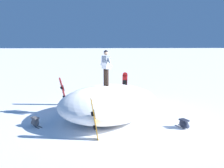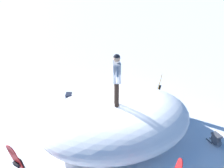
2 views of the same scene
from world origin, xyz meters
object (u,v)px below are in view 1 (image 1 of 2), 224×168
snowboarder_standing (106,65)px  snowboard_secondary_upright (94,118)px  snowboard_tertiary_upright (125,86)px  backpack_far (184,124)px  snowboard_primary_upright (63,91)px  backpack_near (35,122)px

snowboarder_standing → snowboard_secondary_upright: 3.28m
snowboard_tertiary_upright → backpack_far: bearing=21.2°
snowboard_secondary_upright → backpack_far: (-0.98, 3.57, -0.60)m
snowboard_secondary_upright → snowboarder_standing: bearing=169.9°
snowboarder_standing → snowboard_secondary_upright: bearing=-10.1°
snowboard_primary_upright → backpack_near: snowboard_primary_upright is taller
snowboard_primary_upright → backpack_far: bearing=54.7°
backpack_far → backpack_near: bearing=-95.0°
snowboarder_standing → snowboard_tertiary_upright: size_ratio=0.99×
backpack_near → snowboard_primary_upright: bearing=168.6°
snowboard_secondary_upright → backpack_far: bearing=105.4°
snowboarder_standing → snowboard_primary_upright: snowboarder_standing is taller
backpack_near → backpack_far: backpack_near is taller
snowboarder_standing → snowboard_primary_upright: size_ratio=1.04×
snowboard_primary_upright → backpack_far: 6.60m
backpack_far → snowboarder_standing: bearing=-120.9°
snowboard_primary_upright → backpack_near: size_ratio=2.79×
snowboard_secondary_upright → snowboard_tertiary_upright: snowboard_tertiary_upright is taller
snowboarder_standing → backpack_far: bearing=59.1°
snowboard_secondary_upright → backpack_near: bearing=-121.6°
snowboard_primary_upright → snowboard_secondary_upright: (4.78, 1.78, -0.01)m
snowboard_secondary_upright → snowboard_tertiary_upright: size_ratio=0.94×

